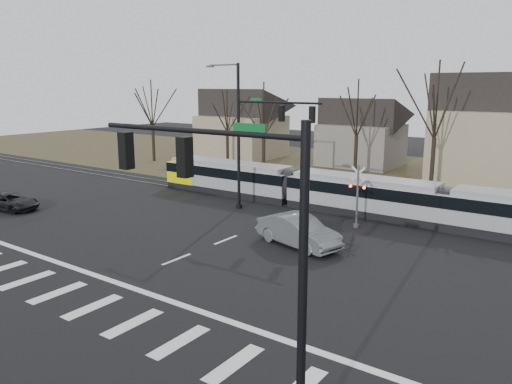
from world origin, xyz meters
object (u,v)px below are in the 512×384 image
Objects in this scene: tram at (362,194)px; sedan at (299,231)px; rail_crossing_signal at (357,198)px; suv at (11,202)px.

tram reaches higher than sedan.
sedan is at bearing -101.30° from rail_crossing_signal.
sedan reaches higher than suv.
tram is at bearing 108.71° from rail_crossing_signal.
tram is 8.51m from sedan.
rail_crossing_signal is (1.09, -3.21, 0.45)m from tram.
rail_crossing_signal is at bearing -77.58° from suv.
suv is at bearing -147.37° from tram.
tram is 8.69× the size of rail_crossing_signal.
rail_crossing_signal reaches higher than sedan.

